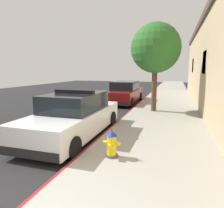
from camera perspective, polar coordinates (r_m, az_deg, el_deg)
ground_plane at (r=14.02m, az=-10.59°, el=-0.79°), size 30.26×60.00×0.20m
sidewalk_pavement at (r=12.39m, az=14.72°, el=-1.47°), size 3.57×60.00×0.15m
curb_painted_edge at (r=12.60m, az=6.40°, el=-1.03°), size 0.08×60.00×0.15m
police_cruiser at (r=7.37m, az=-10.52°, el=-3.39°), size 1.94×4.84×1.68m
parked_car_silver_ahead at (r=14.83m, az=3.61°, el=3.19°), size 1.94×4.84×1.56m
fire_hydrant at (r=5.32m, az=-0.11°, el=-11.08°), size 0.44×0.40×0.76m
street_tree at (r=11.28m, az=12.14°, el=15.01°), size 2.61×2.61×4.67m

